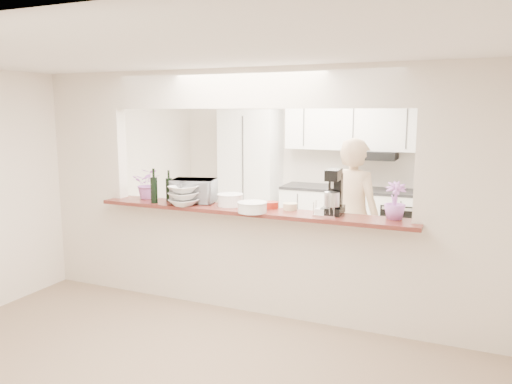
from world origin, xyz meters
The scene contains 19 objects.
floor centered at (0.00, 0.00, 0.00)m, with size 6.00×6.00×0.00m, color gray.
tile_overlay centered at (0.00, 1.55, 0.01)m, with size 5.00×2.90×0.01m, color beige.
partition centered at (0.00, 0.00, 1.48)m, with size 5.00×0.15×2.50m.
bar_counter centered at (0.00, 0.00, 0.58)m, with size 3.40×0.38×1.09m.
kitchen_cabinets centered at (-0.19, 2.72, 0.97)m, with size 3.15×0.62×2.25m.
refrigerator centered at (2.05, 2.65, 0.85)m, with size 0.75×0.70×1.70m, color #9D9EA2.
flower_left centered at (-1.30, 0.05, 1.26)m, with size 0.31×0.27×0.35m, color #C96AB2.
wine_bottle_a centered at (-1.08, -0.15, 1.24)m, with size 0.08×0.08×0.38m.
wine_bottle_b centered at (-1.00, 0.02, 1.22)m, with size 0.07×0.07×0.34m.
toaster_oven centered at (-0.70, 0.05, 1.22)m, with size 0.46×0.31×0.26m, color #A1A1A6.
serving_bowls centered at (-0.70, -0.17, 1.19)m, with size 0.28×0.28×0.21m, color white.
plate_stack_a centered at (-0.25, 0.03, 1.15)m, with size 0.27×0.27×0.13m.
plate_stack_b centered at (0.10, -0.19, 1.14)m, with size 0.29×0.29×0.10m.
red_bowl centered at (0.20, 0.08, 1.12)m, with size 0.14×0.14×0.07m, color maroon.
tan_bowl centered at (0.40, 0.08, 1.12)m, with size 0.14×0.14×0.07m, color beige.
utensil_caddy centered at (0.80, -0.06, 1.17)m, with size 0.22×0.14×0.20m.
stand_mixer centered at (0.85, 0.06, 1.29)m, with size 0.20×0.31×0.44m.
flower_right centered at (1.43, 0.05, 1.26)m, with size 0.19×0.19×0.35m, color #D070CF.
person centered at (0.87, 0.88, 0.89)m, with size 0.65×0.43×1.78m, color #D2AF89.
Camera 1 is at (2.04, -4.60, 2.08)m, focal length 35.00 mm.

